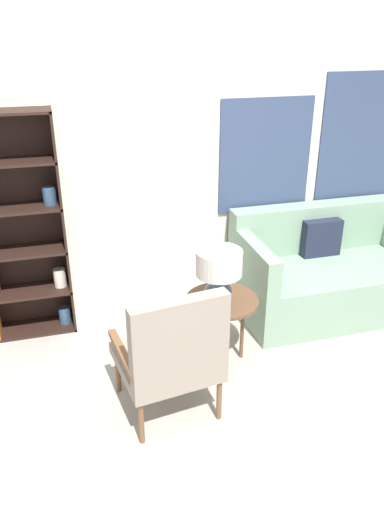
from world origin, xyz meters
TOP-DOWN VIEW (x-y plane):
  - ground_plane at (0.00, 0.00)m, footprint 14.00×14.00m
  - wall_back at (0.07, 2.03)m, footprint 6.40×0.08m
  - armchair at (-0.23, 0.50)m, footprint 0.70×0.69m
  - couch at (1.45, 1.55)m, footprint 1.63×0.92m
  - side_table at (0.29, 1.08)m, footprint 0.56×0.56m
  - table_lamp at (0.23, 1.00)m, footprint 0.34×0.34m

SIDE VIEW (x-z plane):
  - ground_plane at x=0.00m, z-range 0.00..0.00m
  - couch at x=1.45m, z-range -0.12..0.78m
  - side_table at x=0.29m, z-range 0.20..0.71m
  - armchair at x=-0.23m, z-range 0.04..1.00m
  - table_lamp at x=0.23m, z-range 0.56..1.00m
  - wall_back at x=0.07m, z-range 0.00..2.70m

